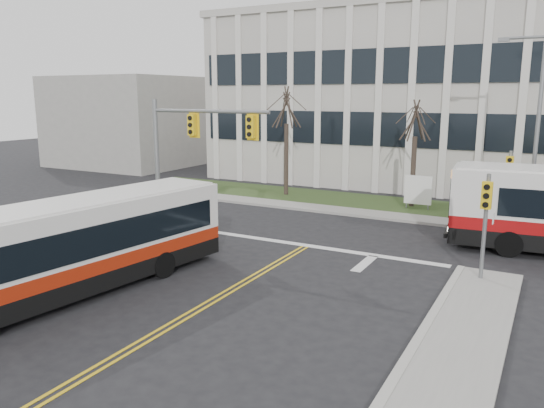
{
  "coord_description": "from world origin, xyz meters",
  "views": [
    {
      "loc": [
        9.16,
        -11.91,
        6.39
      ],
      "look_at": [
        -0.97,
        6.81,
        2.0
      ],
      "focal_mm": 35.0,
      "sensor_mm": 36.0,
      "label": 1
    }
  ],
  "objects": [
    {
      "name": "ground",
      "position": [
        0.0,
        0.0,
        0.0
      ],
      "size": [
        120.0,
        120.0,
        0.0
      ],
      "primitive_type": "plane",
      "color": "black",
      "rests_on": "ground"
    },
    {
      "name": "directory_sign",
      "position": [
        2.5,
        17.5,
        1.17
      ],
      "size": [
        1.5,
        0.12,
        2.0
      ],
      "color": "slate",
      "rests_on": "ground"
    },
    {
      "name": "mast_arm_signal",
      "position": [
        -5.62,
        7.16,
        4.26
      ],
      "size": [
        6.11,
        0.38,
        6.2
      ],
      "color": "slate",
      "rests_on": "ground"
    },
    {
      "name": "tree_mid",
      "position": [
        2.0,
        18.2,
        4.88
      ],
      "size": [
        1.8,
        1.8,
        6.82
      ],
      "color": "#42352B",
      "rests_on": "ground"
    },
    {
      "name": "signal_pole_far",
      "position": [
        7.2,
        15.4,
        2.5
      ],
      "size": [
        0.34,
        0.39,
        3.8
      ],
      "color": "slate",
      "rests_on": "ground"
    },
    {
      "name": "signal_pole_near",
      "position": [
        7.2,
        6.9,
        2.5
      ],
      "size": [
        0.34,
        0.39,
        3.8
      ],
      "color": "slate",
      "rests_on": "ground"
    },
    {
      "name": "bus_main",
      "position": [
        -4.31,
        -0.59,
        1.51
      ],
      "size": [
        3.96,
        11.55,
        3.02
      ],
      "primitive_type": null,
      "rotation": [
        0.0,
        0.0,
        -0.14
      ],
      "color": "silver",
      "rests_on": "ground"
    },
    {
      "name": "building_lawn",
      "position": [
        5.0,
        18.0,
        0.06
      ],
      "size": [
        44.0,
        5.0,
        0.12
      ],
      "primitive_type": "cube",
      "color": "#344C20",
      "rests_on": "ground"
    },
    {
      "name": "tree_left",
      "position": [
        -6.0,
        18.0,
        5.51
      ],
      "size": [
        1.8,
        1.8,
        7.7
      ],
      "color": "#42352B",
      "rests_on": "ground"
    },
    {
      "name": "building_annex",
      "position": [
        -26.0,
        26.0,
        4.0
      ],
      "size": [
        12.0,
        12.0,
        8.0
      ],
      "primitive_type": "cube",
      "color": "#9E9B93",
      "rests_on": "ground"
    },
    {
      "name": "streetlight",
      "position": [
        8.03,
        16.2,
        5.19
      ],
      "size": [
        2.15,
        0.25,
        9.2
      ],
      "color": "slate",
      "rests_on": "ground"
    },
    {
      "name": "office_building",
      "position": [
        5.0,
        30.0,
        6.0
      ],
      "size": [
        40.0,
        16.0,
        12.0
      ],
      "primitive_type": "cube",
      "color": "beige",
      "rests_on": "ground"
    },
    {
      "name": "newspaper_box_red",
      "position": [
        -7.09,
        -0.83,
        0.47
      ],
      "size": [
        0.62,
        0.59,
        0.95
      ],
      "primitive_type": "cube",
      "rotation": [
        0.0,
        0.0,
        0.34
      ],
      "color": "maroon",
      "rests_on": "ground"
    },
    {
      "name": "sidewalk_cross",
      "position": [
        5.0,
        15.2,
        0.07
      ],
      "size": [
        44.0,
        1.6,
        0.14
      ],
      "primitive_type": "cube",
      "color": "#9E9B93",
      "rests_on": "ground"
    }
  ]
}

